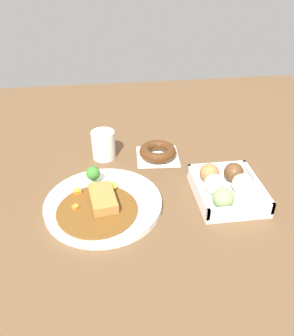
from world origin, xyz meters
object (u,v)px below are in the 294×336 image
Objects in this scene: chocolate_ring_donut at (158,152)px; curry_plate at (102,203)px; coffee_mug at (103,145)px; donut_box at (226,186)px.

curry_plate is at bearing -38.28° from chocolate_ring_donut.
coffee_mug is at bearing 177.30° from curry_plate.
donut_box is at bearing 91.60° from curry_plate.
donut_box is (-0.01, 0.31, 0.01)m from curry_plate.
coffee_mug is at bearing -97.09° from chocolate_ring_donut.
chocolate_ring_donut is at bearing -146.04° from donut_box.
curry_plate is 1.49× the size of donut_box.
donut_box is 1.44× the size of chocolate_ring_donut.
curry_plate is 0.24m from coffee_mug.
chocolate_ring_donut is 0.16m from coffee_mug.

